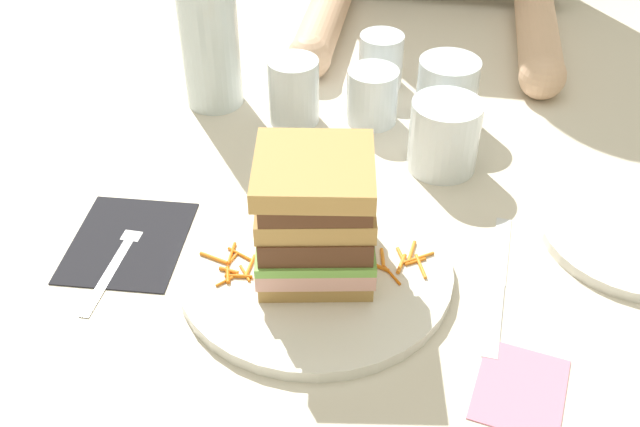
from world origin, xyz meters
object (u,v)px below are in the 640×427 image
Objects in this scene: fork at (120,253)px; empty_tumbler_2 at (447,92)px; napkin_pink at (520,389)px; water_bottle at (207,10)px; empty_tumbler_0 at (294,91)px; napkin_dark at (129,241)px; empty_tumbler_3 at (372,96)px; side_plate at (636,234)px; sandwich at (314,215)px; juice_glass at (444,140)px; empty_tumbler_1 at (381,60)px; main_plate at (315,269)px; knife at (497,285)px.

fork is 1.91× the size of empty_tumbler_2.
napkin_pink is (0.08, -0.42, -0.04)m from empty_tumbler_2.
empty_tumbler_0 is (0.11, -0.03, -0.09)m from water_bottle.
napkin_pink is (0.40, -0.12, -0.00)m from napkin_dark.
empty_tumbler_3 is 0.36m from side_plate.
napkin_dark is at bearing 175.95° from sandwich.
empty_tumbler_1 is (-0.09, 0.18, -0.00)m from juice_glass.
sandwich is at bearing -110.41° from empty_tumbler_2.
main_plate is 0.20m from fork.
empty_tumbler_2 is 0.43m from napkin_pink.
empty_tumbler_2 reaches higher than side_plate.
empty_tumbler_3 is at bearing 113.54° from napkin_pink.
empty_tumbler_0 is 0.48m from napkin_pink.
knife is 0.21m from juice_glass.
empty_tumbler_2 reaches higher than juice_glass.
napkin_pink is (0.27, -0.39, -0.04)m from empty_tumbler_0.
napkin_dark is 0.37m from juice_glass.
water_bottle is 3.90× the size of empty_tumbler_1.
main_plate is at bearing -3.87° from napkin_dark.
sandwich is 0.24m from napkin_pink.
empty_tumbler_3 is (0.10, 0.02, -0.01)m from empty_tumbler_0.
empty_tumbler_2 is at bearing 8.24° from empty_tumbler_0.
water_bottle is 0.15m from empty_tumbler_0.
knife is 0.70× the size of water_bottle.
juice_glass is 0.20m from empty_tumbler_0.
water_bottle is at bearing 177.04° from empty_tumbler_3.
fork is 2.32× the size of empty_tumbler_3.
napkin_dark is 1.65× the size of juice_glass.
knife is at bearing 4.24° from sandwich.
fork is at bearing -91.01° from napkin_dark.
fork is (-0.20, -0.01, -0.07)m from sandwich.
empty_tumbler_0 is 0.93× the size of napkin_pink.
juice_glass reaches higher than fork.
empty_tumbler_0 reaches higher than side_plate.
juice_glass is at bearing -89.37° from empty_tumbler_2.
juice_glass is (0.32, 0.19, 0.04)m from napkin_dark.
water_bottle is at bearing 141.60° from knife.
sandwich reaches higher than empty_tumbler_0.
sandwich reaches higher than napkin_dark.
sandwich is 0.33m from empty_tumbler_2.
fork reaches higher than napkin_dark.
empty_tumbler_3 reaches higher than napkin_dark.
juice_glass is 0.43× the size of side_plate.
sandwich is 0.21m from napkin_dark.
empty_tumbler_2 is (0.11, 0.31, 0.04)m from main_plate.
empty_tumbler_1 is at bearing 137.46° from empty_tumbler_2.
sandwich is at bearing 2.32° from fork.
empty_tumbler_1 is at bearing 109.35° from napkin_pink.
water_bottle reaches higher than napkin_pink.
empty_tumbler_2 is at bearing 69.59° from sandwich.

